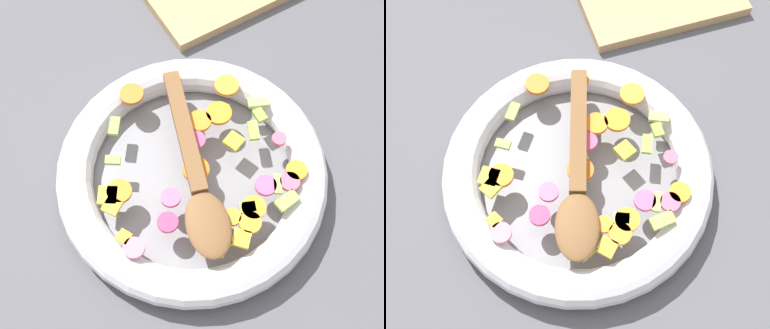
# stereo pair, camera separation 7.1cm
# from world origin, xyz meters

# --- Properties ---
(ground_plane) EXTENTS (4.00, 4.00, 0.00)m
(ground_plane) POSITION_xyz_m (0.00, 0.00, 0.00)
(ground_plane) COLOR #4C4C51
(skillet) EXTENTS (0.37, 0.37, 0.05)m
(skillet) POSITION_xyz_m (0.00, 0.00, 0.02)
(skillet) COLOR slate
(skillet) RESTS_ON ground_plane
(chopped_vegetables) EXTENTS (0.28, 0.29, 0.01)m
(chopped_vegetables) POSITION_xyz_m (0.01, -0.02, 0.05)
(chopped_vegetables) COLOR orange
(chopped_vegetables) RESTS_ON skillet
(wooden_spoon) EXTENTS (0.12, 0.27, 0.01)m
(wooden_spoon) POSITION_xyz_m (-0.01, -0.03, 0.06)
(wooden_spoon) COLOR brown
(wooden_spoon) RESTS_ON chopped_vegetables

